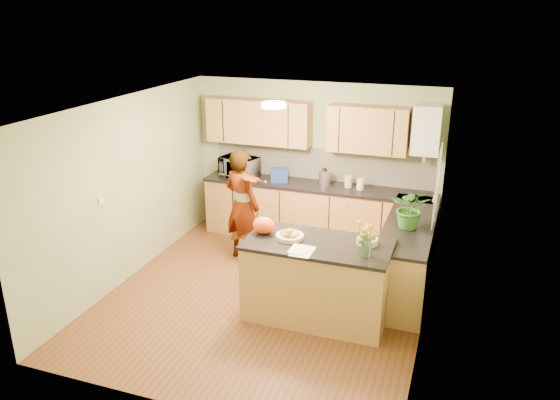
% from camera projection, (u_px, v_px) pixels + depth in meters
% --- Properties ---
extents(floor, '(4.50, 4.50, 0.00)m').
position_uv_depth(floor, '(267.00, 295.00, 7.19)').
color(floor, brown).
rests_on(floor, ground).
extents(ceiling, '(4.00, 4.50, 0.02)m').
position_uv_depth(ceiling, '(265.00, 106.00, 6.34)').
color(ceiling, white).
rests_on(ceiling, wall_back).
extents(wall_back, '(4.00, 0.02, 2.50)m').
position_uv_depth(wall_back, '(315.00, 160.00, 8.76)').
color(wall_back, gray).
rests_on(wall_back, floor).
extents(wall_front, '(4.00, 0.02, 2.50)m').
position_uv_depth(wall_front, '(175.00, 291.00, 4.77)').
color(wall_front, gray).
rests_on(wall_front, floor).
extents(wall_left, '(0.02, 4.50, 2.50)m').
position_uv_depth(wall_left, '(128.00, 189.00, 7.39)').
color(wall_left, gray).
rests_on(wall_left, floor).
extents(wall_right, '(0.02, 4.50, 2.50)m').
position_uv_depth(wall_right, '(432.00, 227.00, 6.14)').
color(wall_right, gray).
rests_on(wall_right, floor).
extents(back_counter, '(3.64, 0.62, 0.94)m').
position_uv_depth(back_counter, '(315.00, 212.00, 8.73)').
color(back_counter, '#A27740').
rests_on(back_counter, floor).
extents(right_counter, '(0.62, 2.24, 0.94)m').
position_uv_depth(right_counter, '(408.00, 255.00, 7.25)').
color(right_counter, '#A27740').
rests_on(right_counter, floor).
extents(splashback, '(3.60, 0.02, 0.52)m').
position_uv_depth(splashback, '(321.00, 164.00, 8.73)').
color(splashback, beige).
rests_on(splashback, back_counter).
extents(upper_cabinets, '(3.20, 0.34, 0.70)m').
position_uv_depth(upper_cabinets, '(302.00, 125.00, 8.46)').
color(upper_cabinets, '#A27740').
rests_on(upper_cabinets, wall_back).
extents(boiler, '(0.40, 0.30, 0.86)m').
position_uv_depth(boiler, '(427.00, 130.00, 7.87)').
color(boiler, white).
rests_on(boiler, wall_back).
extents(window_right, '(0.01, 1.30, 1.05)m').
position_uv_depth(window_right, '(438.00, 186.00, 6.57)').
color(window_right, white).
rests_on(window_right, wall_right).
extents(light_switch, '(0.02, 0.09, 0.09)m').
position_uv_depth(light_switch, '(101.00, 200.00, 6.83)').
color(light_switch, white).
rests_on(light_switch, wall_left).
extents(ceiling_lamp, '(0.30, 0.30, 0.07)m').
position_uv_depth(ceiling_lamp, '(274.00, 105.00, 6.62)').
color(ceiling_lamp, '#FFEABF').
rests_on(ceiling_lamp, ceiling).
extents(peninsula_island, '(1.72, 0.88, 0.99)m').
position_uv_depth(peninsula_island, '(317.00, 280.00, 6.55)').
color(peninsula_island, '#A27740').
rests_on(peninsula_island, floor).
extents(fruit_dish, '(0.33, 0.33, 0.12)m').
position_uv_depth(fruit_dish, '(290.00, 235.00, 6.47)').
color(fruit_dish, beige).
rests_on(fruit_dish, peninsula_island).
extents(orange_bowl, '(0.25, 0.25, 0.14)m').
position_uv_depth(orange_bowl, '(367.00, 239.00, 6.32)').
color(orange_bowl, beige).
rests_on(orange_bowl, peninsula_island).
extents(flower_vase, '(0.24, 0.24, 0.44)m').
position_uv_depth(flower_vase, '(367.00, 232.00, 5.93)').
color(flower_vase, silver).
rests_on(flower_vase, peninsula_island).
extents(orange_bag, '(0.31, 0.28, 0.20)m').
position_uv_depth(orange_bag, '(264.00, 225.00, 6.61)').
color(orange_bag, '#E84C13').
rests_on(orange_bag, peninsula_island).
extents(papers, '(0.24, 0.32, 0.01)m').
position_uv_depth(papers, '(302.00, 251.00, 6.14)').
color(papers, white).
rests_on(papers, peninsula_island).
extents(violinist, '(0.72, 0.61, 1.69)m').
position_uv_depth(violinist, '(242.00, 205.00, 7.95)').
color(violinist, '#DDA787').
rests_on(violinist, floor).
extents(violin, '(0.61, 0.53, 0.15)m').
position_uv_depth(violin, '(248.00, 178.00, 7.52)').
color(violin, '#521205').
rests_on(violin, violinist).
extents(microwave, '(0.67, 0.53, 0.33)m').
position_uv_depth(microwave, '(239.00, 167.00, 8.92)').
color(microwave, white).
rests_on(microwave, back_counter).
extents(blue_box, '(0.32, 0.28, 0.21)m').
position_uv_depth(blue_box, '(279.00, 175.00, 8.70)').
color(blue_box, '#213397').
rests_on(blue_box, back_counter).
extents(kettle, '(0.18, 0.18, 0.33)m').
position_uv_depth(kettle, '(324.00, 177.00, 8.49)').
color(kettle, silver).
rests_on(kettle, back_counter).
extents(jar_cream, '(0.15, 0.15, 0.18)m').
position_uv_depth(jar_cream, '(348.00, 182.00, 8.43)').
color(jar_cream, beige).
rests_on(jar_cream, back_counter).
extents(jar_white, '(0.12, 0.12, 0.17)m').
position_uv_depth(jar_white, '(360.00, 184.00, 8.33)').
color(jar_white, white).
rests_on(jar_white, back_counter).
extents(potted_plant, '(0.48, 0.42, 0.54)m').
position_uv_depth(potted_plant, '(411.00, 208.00, 6.82)').
color(potted_plant, '#327527').
rests_on(potted_plant, right_counter).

